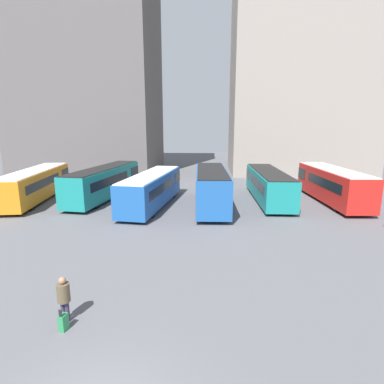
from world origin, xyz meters
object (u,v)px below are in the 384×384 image
at_px(bus_1, 105,181).
at_px(bus_2, 152,188).
at_px(bus_3, 211,187).
at_px(bus_5, 332,184).
at_px(bus_4, 268,184).
at_px(traveler, 64,295).
at_px(bus_0, 36,183).
at_px(suitcase, 63,322).

distance_m(bus_1, bus_2, 5.90).
distance_m(bus_3, bus_5, 11.44).
bearing_deg(bus_4, traveler, 150.04).
bearing_deg(bus_1, bus_0, 107.22).
height_order(bus_3, bus_4, bus_3).
xyz_separation_m(bus_4, traveler, (-10.68, -19.15, -0.52)).
distance_m(bus_0, bus_4, 22.26).
height_order(bus_0, bus_5, bus_5).
relative_size(bus_2, bus_4, 0.98).
bearing_deg(bus_3, bus_5, -79.72).
xyz_separation_m(bus_0, traveler, (11.54, -17.92, -0.56)).
bearing_deg(bus_3, bus_0, 82.42).
height_order(bus_3, suitcase, bus_3).
bearing_deg(suitcase, bus_3, -6.78).
height_order(bus_3, traveler, bus_3).
bearing_deg(bus_5, traveler, 135.93).
bearing_deg(bus_0, bus_4, -95.82).
xyz_separation_m(bus_0, bus_5, (27.97, 0.82, 0.12)).
distance_m(bus_0, bus_3, 16.87).
xyz_separation_m(bus_3, bus_4, (5.43, 2.85, -0.24)).
relative_size(bus_4, bus_5, 1.04).
bearing_deg(traveler, bus_4, -19.08).
relative_size(bus_5, traveler, 6.48).
relative_size(bus_1, bus_2, 1.09).
xyz_separation_m(bus_2, bus_4, (10.62, 2.82, -0.03)).
bearing_deg(bus_2, bus_5, -74.68).
bearing_deg(bus_5, suitcase, 136.95).
height_order(bus_1, suitcase, bus_1).
bearing_deg(bus_2, bus_0, 89.09).
bearing_deg(bus_4, bus_1, 89.38).
relative_size(bus_2, suitcase, 13.43).
xyz_separation_m(bus_0, bus_4, (22.22, 1.23, -0.04)).
bearing_deg(traveler, bus_2, 9.87).
distance_m(bus_3, suitcase, 17.60).
distance_m(bus_3, bus_4, 6.13).
bearing_deg(traveler, bus_0, 42.86).
distance_m(bus_4, traveler, 21.93).
distance_m(traveler, suitcase, 0.89).
relative_size(bus_0, bus_3, 1.18).
bearing_deg(bus_5, bus_2, 95.56).
distance_m(bus_1, bus_4, 15.82).
bearing_deg(bus_2, suitcase, -172.71).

